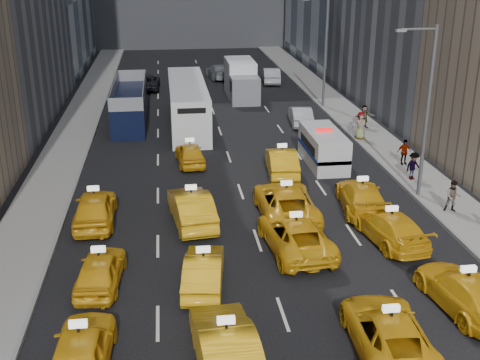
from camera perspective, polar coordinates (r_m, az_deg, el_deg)
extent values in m
plane|color=black|center=(20.75, 5.18, -15.55)|extent=(160.00, 160.00, 0.00)
cube|color=gray|center=(43.54, -15.72, 3.75)|extent=(3.00, 90.00, 0.15)
cube|color=gray|center=(45.38, 11.56, 4.79)|extent=(3.00, 90.00, 0.15)
cube|color=slate|center=(43.34, -13.82, 3.87)|extent=(0.15, 90.00, 0.18)
cube|color=slate|center=(44.94, 9.80, 4.77)|extent=(0.15, 90.00, 0.18)
cylinder|color=#595B60|center=(32.15, 17.30, 5.87)|extent=(0.20, 0.20, 9.00)
cylinder|color=#595B60|center=(31.02, 16.61, 13.55)|extent=(1.80, 0.12, 0.12)
cube|color=slate|center=(30.68, 15.01, 13.53)|extent=(0.50, 0.22, 0.12)
cylinder|color=#595B60|center=(50.64, 8.10, 11.78)|extent=(0.20, 0.20, 9.00)
cube|color=slate|center=(49.72, 6.27, 16.63)|extent=(0.50, 0.22, 0.12)
imported|color=gold|center=(19.87, -14.83, -15.40)|extent=(2.02, 4.57, 1.53)
imported|color=gold|center=(19.22, -1.31, -15.74)|extent=(2.12, 5.16, 1.66)
imported|color=gold|center=(20.69, 13.90, -13.89)|extent=(2.57, 5.18, 1.41)
imported|color=gold|center=(23.70, 20.56, -9.87)|extent=(2.50, 5.07, 1.42)
imported|color=gold|center=(24.27, -13.11, -8.31)|extent=(1.96, 4.16, 1.37)
imported|color=gold|center=(23.68, -3.47, -8.54)|extent=(1.98, 4.31, 1.37)
imported|color=gold|center=(26.41, 5.27, -5.17)|extent=(2.91, 5.54, 1.49)
imported|color=gold|center=(27.90, 14.04, -4.37)|extent=(2.61, 5.05, 1.40)
imported|color=gold|center=(29.63, -13.59, -2.60)|extent=(1.89, 4.67, 1.59)
imported|color=gold|center=(28.93, -4.61, -2.60)|extent=(2.32, 5.12, 1.63)
imported|color=gold|center=(29.49, 4.37, -2.14)|extent=(2.77, 5.83, 1.61)
imported|color=gold|center=(30.93, 11.44, -1.53)|extent=(2.68, 5.29, 1.47)
imported|color=gold|center=(37.07, -4.76, 2.50)|extent=(1.92, 4.06, 1.34)
imported|color=gold|center=(35.32, 3.98, 1.75)|extent=(2.01, 4.79, 1.54)
cube|color=silver|center=(37.26, 7.90, 3.07)|extent=(2.53, 5.41, 2.09)
cylinder|color=black|center=(35.67, 7.23, 1.23)|extent=(0.28, 0.84, 0.84)
cylinder|color=black|center=(36.12, 9.84, 1.33)|extent=(0.28, 0.84, 0.84)
cylinder|color=black|center=(38.82, 6.01, 2.91)|extent=(0.28, 0.84, 0.84)
cylinder|color=black|center=(39.24, 8.43, 2.99)|extent=(0.28, 0.84, 0.84)
cube|color=navy|center=(37.30, 7.89, 2.86)|extent=(2.57, 5.41, 0.24)
cube|color=red|center=(36.93, 7.99, 4.72)|extent=(0.98, 0.43, 0.15)
cube|color=black|center=(47.00, -10.38, 7.23)|extent=(3.45, 10.58, 3.02)
cylinder|color=black|center=(43.16, -11.91, 4.60)|extent=(0.28, 1.10, 1.10)
cylinder|color=black|center=(43.04, -9.17, 4.73)|extent=(0.28, 1.10, 1.10)
cylinder|color=black|center=(51.46, -11.26, 7.24)|extent=(0.28, 1.10, 1.10)
cylinder|color=black|center=(51.35, -8.95, 7.36)|extent=(0.28, 1.10, 1.10)
cube|color=silver|center=(45.49, -4.98, 7.20)|extent=(3.10, 12.73, 3.27)
cylinder|color=black|center=(40.51, -6.24, 3.86)|extent=(0.28, 1.10, 1.10)
cylinder|color=black|center=(40.61, -2.94, 4.00)|extent=(0.28, 1.10, 1.10)
cylinder|color=black|center=(50.98, -6.54, 7.38)|extent=(0.28, 1.10, 1.10)
cylinder|color=black|center=(51.06, -3.91, 7.49)|extent=(0.28, 1.10, 1.10)
cube|color=white|center=(54.31, 0.13, 9.49)|extent=(3.26, 7.30, 3.23)
cylinder|color=black|center=(51.86, -0.67, 7.74)|extent=(0.28, 1.10, 1.10)
cylinder|color=black|center=(52.14, 1.67, 7.81)|extent=(0.28, 1.10, 1.10)
cylinder|color=black|center=(56.97, -1.29, 8.93)|extent=(0.28, 1.10, 1.10)
cylinder|color=black|center=(57.22, 0.85, 8.99)|extent=(0.28, 1.10, 1.10)
imported|color=#B9BBC1|center=(45.89, 5.77, 6.10)|extent=(1.90, 4.39, 1.40)
imported|color=black|center=(58.51, -8.79, 9.16)|extent=(2.48, 5.09, 1.39)
imported|color=slate|center=(63.11, -2.05, 10.25)|extent=(2.60, 5.18, 1.45)
imported|color=black|center=(60.42, -5.53, 9.72)|extent=(2.14, 4.54, 1.50)
imported|color=#A1A4A9|center=(60.87, 2.99, 9.88)|extent=(2.16, 4.80, 1.53)
imported|color=gray|center=(31.56, 19.55, -1.47)|extent=(0.87, 0.65, 1.61)
imported|color=gray|center=(35.37, 16.12, 1.29)|extent=(1.12, 0.80, 1.60)
imported|color=gray|center=(37.79, 15.30, 2.58)|extent=(0.93, 0.45, 1.56)
imported|color=gray|center=(42.32, 11.36, 5.10)|extent=(0.96, 0.56, 1.92)
imported|color=gray|center=(45.19, 11.70, 5.92)|extent=(1.59, 0.57, 1.68)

